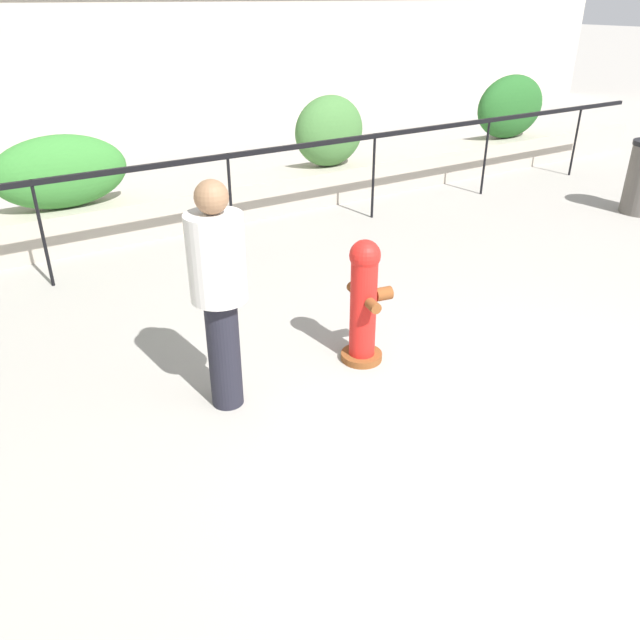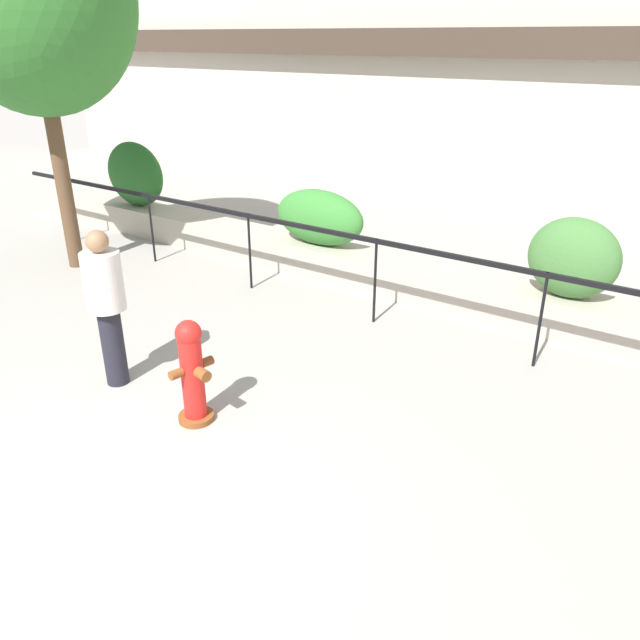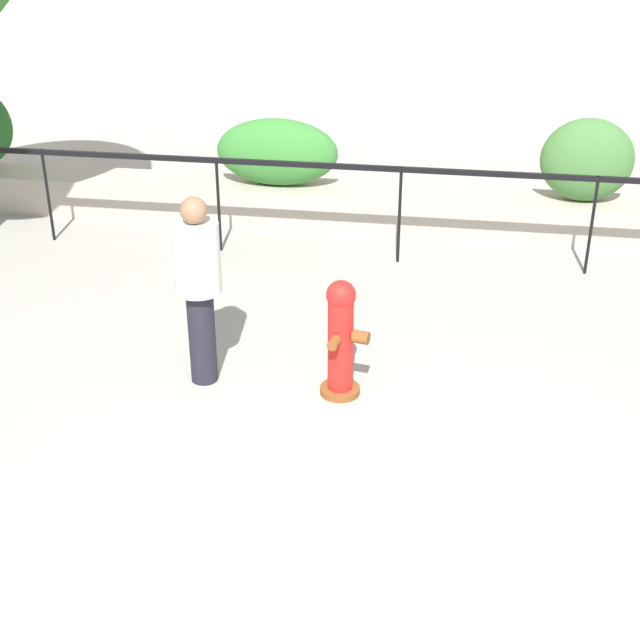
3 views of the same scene
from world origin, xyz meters
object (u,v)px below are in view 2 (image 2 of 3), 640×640
hedge_bush_2 (573,258)px  pedestrian (106,299)px  fire_hydrant (192,371)px  hedge_bush_1 (319,217)px  hedge_bush_0 (135,174)px

hedge_bush_2 → pedestrian: (-3.64, -4.10, -0.02)m
fire_hydrant → hedge_bush_1: bearing=108.8°
hedge_bush_2 → pedestrian: bearing=-131.6°
hedge_bush_1 → fire_hydrant: (1.41, -4.13, -0.37)m
hedge_bush_1 → fire_hydrant: bearing=-71.2°
hedge_bush_1 → fire_hydrant: hedge_bush_1 is taller
hedge_bush_0 → hedge_bush_1: bearing=0.0°
hedge_bush_0 → fire_hydrant: size_ratio=1.31×
hedge_bush_0 → fire_hydrant: hedge_bush_0 is taller
hedge_bush_0 → hedge_bush_1: (4.27, 0.00, -0.17)m
hedge_bush_1 → fire_hydrant: size_ratio=1.44×
fire_hydrant → pedestrian: size_ratio=0.62×
hedge_bush_2 → hedge_bush_0: bearing=180.0°
hedge_bush_0 → hedge_bush_2: size_ratio=1.28×
fire_hydrant → pedestrian: 1.32m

